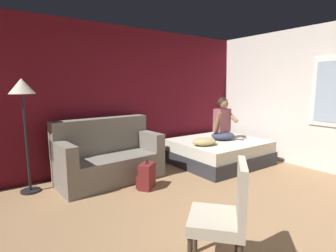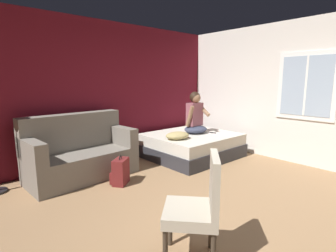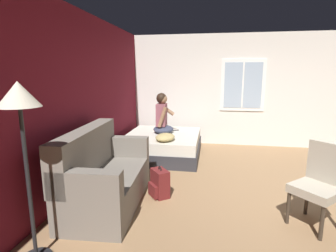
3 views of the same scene
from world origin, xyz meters
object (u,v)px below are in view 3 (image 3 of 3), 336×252
Objects in this scene: throw_pillow at (165,137)px; floor_lamp at (20,113)px; backpack at (159,184)px; bed at (163,145)px; side_chair at (320,182)px; cell_phone at (176,130)px; couch at (104,176)px; person_seated at (163,117)px.

floor_lamp is at bearing 165.49° from throw_pillow.
throw_pillow reaches higher than backpack.
bed is 3.68m from floor_lamp.
throw_pillow is at bearing -14.51° from floor_lamp.
backpack is 1.42m from throw_pillow.
side_chair reaches higher than cell_phone.
throw_pillow is at bearing -17.99° from couch.
floor_lamp is (-3.43, 0.59, 1.19)m from bed.
floor_lamp is (-1.18, 0.20, 1.04)m from couch.
side_chair reaches higher than throw_pillow.
floor_lamp reaches higher than backpack.
cell_phone is at bearing 2.14° from backpack.
cell_phone is (2.74, 2.06, -0.05)m from side_chair.
side_chair reaches higher than backpack.
backpack is at bearing -21.46° from cell_phone.
cell_phone is 4.04m from floor_lamp.
bed is at bearing -52.50° from cell_phone.
floor_lamp reaches higher than person_seated.
couch is 1.59m from floor_lamp.
bed is at bearing -9.78° from floor_lamp.
backpack is at bearing -170.69° from bed.
cell_phone reaches higher than bed.
couch is at bearing 114.35° from backpack.
backpack is at bearing -170.56° from person_seated.
floor_lamp is at bearing -35.63° from cell_phone.
throw_pillow is at bearing 50.32° from side_chair.
person_seated reaches higher than cell_phone.
cell_phone is (0.28, -0.25, -0.35)m from person_seated.
side_chair is at bearing -91.76° from couch.
throw_pillow is (1.69, -0.55, 0.16)m from couch.
cell_phone is at bearing -13.21° from couch.
person_seated is at bearing -8.81° from couch.
floor_lamp reaches higher than bed.
throw_pillow is (1.77, 2.14, 0.02)m from side_chair.
person_seated reaches higher than couch.
bed is 3.28m from side_chair.
floor_lamp reaches higher than cell_phone.
cell_phone is at bearing -4.39° from throw_pillow.
throw_pillow is 3.33× the size of cell_phone.
cell_phone is at bearing -28.90° from bed.
bed is 0.65m from throw_pillow.
side_chair is at bearing -69.08° from floor_lamp.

